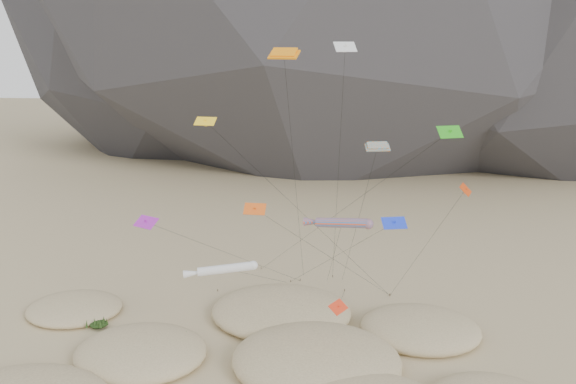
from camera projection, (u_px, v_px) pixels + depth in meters
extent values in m
ellipsoid|color=black|center=(553.00, 5.00, 137.66)|extent=(130.55, 126.41, 100.00)
ellipsoid|color=#CCB789|center=(141.00, 353.00, 53.11)|extent=(12.63, 10.74, 2.82)
ellipsoid|color=#CCB789|center=(316.00, 360.00, 51.52)|extent=(15.72, 13.36, 3.63)
ellipsoid|color=#CCB789|center=(281.00, 311.00, 61.17)|extent=(15.32, 13.02, 3.04)
ellipsoid|color=#CCB789|center=(420.00, 328.00, 57.65)|extent=(12.33, 10.48, 2.66)
ellipsoid|color=#CCB789|center=(75.00, 308.00, 62.35)|extent=(10.53, 8.95, 2.00)
ellipsoid|color=black|center=(147.00, 352.00, 52.96)|extent=(3.00, 2.57, 0.90)
ellipsoid|color=black|center=(178.00, 340.00, 55.14)|extent=(2.32, 1.99, 0.70)
ellipsoid|color=black|center=(323.00, 360.00, 50.93)|extent=(3.03, 2.59, 0.91)
ellipsoid|color=black|center=(337.00, 351.00, 52.60)|extent=(2.79, 2.38, 0.84)
ellipsoid|color=black|center=(278.00, 376.00, 48.96)|extent=(2.54, 2.17, 0.76)
ellipsoid|color=black|center=(282.00, 309.00, 61.05)|extent=(2.87, 2.45, 0.86)
ellipsoid|color=black|center=(289.00, 313.00, 60.31)|extent=(2.69, 2.31, 0.81)
ellipsoid|color=black|center=(437.00, 328.00, 57.46)|extent=(2.31, 1.98, 0.69)
ellipsoid|color=black|center=(417.00, 330.00, 57.37)|extent=(2.18, 1.87, 0.65)
ellipsoid|color=black|center=(82.00, 310.00, 61.83)|extent=(2.47, 2.11, 0.74)
ellipsoid|color=black|center=(99.00, 324.00, 58.93)|extent=(1.94, 1.66, 0.58)
cylinder|color=#3F2D1E|center=(291.00, 281.00, 70.26)|extent=(0.08, 0.08, 0.30)
cylinder|color=#3F2D1E|center=(300.00, 280.00, 70.52)|extent=(0.08, 0.08, 0.30)
cylinder|color=#3F2D1E|center=(345.00, 290.00, 67.63)|extent=(0.08, 0.08, 0.30)
cylinder|color=#3F2D1E|center=(333.00, 276.00, 71.64)|extent=(0.08, 0.08, 0.30)
cylinder|color=#3F2D1E|center=(390.00, 295.00, 66.43)|extent=(0.08, 0.08, 0.30)
cylinder|color=#3F2D1E|center=(261.00, 268.00, 74.18)|extent=(0.08, 0.08, 0.30)
cylinder|color=#3F2D1E|center=(390.00, 295.00, 66.35)|extent=(0.08, 0.08, 0.30)
cylinder|color=#3F2D1E|center=(218.00, 290.00, 67.60)|extent=(0.08, 0.08, 0.30)
cylinder|color=#F8491A|center=(342.00, 223.00, 53.30)|extent=(5.23, 2.44, 1.47)
sphere|color=#F8491A|center=(368.00, 224.00, 52.29)|extent=(0.98, 0.98, 0.98)
cone|color=#F8491A|center=(314.00, 222.00, 54.42)|extent=(2.28, 1.44, 1.05)
cylinder|color=black|center=(334.00, 256.00, 61.93)|extent=(1.65, 14.47, 12.48)
cylinder|color=silver|center=(226.00, 269.00, 51.50)|extent=(5.20, 1.99, 1.17)
sphere|color=silver|center=(253.00, 265.00, 51.79)|extent=(0.86, 0.86, 0.86)
cone|color=silver|center=(195.00, 273.00, 51.20)|extent=(2.20, 1.20, 0.88)
cylinder|color=black|center=(260.00, 277.00, 60.85)|extent=(3.87, 17.43, 8.95)
cube|color=orange|center=(284.00, 55.00, 50.25)|extent=(3.00, 1.94, 0.82)
cube|color=orange|center=(284.00, 52.00, 50.19)|extent=(2.53, 1.57, 0.80)
cylinder|color=black|center=(295.00, 185.00, 61.30)|extent=(0.90, 15.59, 28.01)
cube|color=orange|center=(378.00, 148.00, 53.74)|extent=(2.49, 1.43, 0.65)
cube|color=orange|center=(378.00, 145.00, 53.68)|extent=(2.11, 1.15, 0.64)
cylinder|color=black|center=(357.00, 223.00, 62.28)|extent=(2.97, 12.33, 19.32)
cube|color=silver|center=(345.00, 47.00, 53.28)|extent=(2.34, 1.70, 0.94)
cube|color=silver|center=(345.00, 48.00, 53.32)|extent=(0.36, 0.40, 0.70)
cylinder|color=black|center=(338.00, 179.00, 62.48)|extent=(0.86, 11.38, 28.60)
cube|color=purple|center=(146.00, 222.00, 57.00)|extent=(2.81, 2.30, 0.88)
cube|color=purple|center=(146.00, 224.00, 57.04)|extent=(0.37, 0.35, 0.86)
cylinder|color=black|center=(231.00, 255.00, 63.77)|extent=(14.88, 12.51, 11.35)
cube|color=red|center=(466.00, 189.00, 52.36)|extent=(1.52, 2.14, 0.87)
cube|color=red|center=(465.00, 191.00, 52.40)|extent=(0.37, 0.33, 0.64)
cylinder|color=black|center=(423.00, 249.00, 59.41)|extent=(5.51, 9.94, 15.73)
cube|color=#E15515|center=(255.00, 209.00, 52.04)|extent=(2.11, 1.12, 0.89)
cube|color=#E15515|center=(255.00, 210.00, 52.08)|extent=(0.27, 0.32, 0.68)
cylinder|color=black|center=(331.00, 257.00, 59.25)|extent=(14.08, 12.61, 14.07)
cube|color=#1934DC|center=(394.00, 223.00, 51.34)|extent=(2.42, 1.62, 0.83)
cube|color=#1934DC|center=(394.00, 225.00, 51.38)|extent=(0.31, 0.29, 0.76)
cylinder|color=black|center=(334.00, 257.00, 60.81)|extent=(10.93, 15.18, 13.02)
cube|color=#259C18|center=(450.00, 132.00, 51.67)|extent=(2.54, 1.76, 1.02)
cube|color=#259C18|center=(450.00, 134.00, 51.71)|extent=(0.38, 0.43, 0.76)
cylinder|color=black|center=(339.00, 213.00, 62.94)|extent=(20.13, 15.87, 21.03)
cube|color=red|center=(338.00, 307.00, 48.59)|extent=(1.80, 2.08, 0.68)
cube|color=red|center=(338.00, 309.00, 48.63)|extent=(0.28, 0.29, 0.64)
cylinder|color=black|center=(342.00, 298.00, 58.12)|extent=(0.77, 18.08, 6.84)
cube|color=yellow|center=(205.00, 121.00, 54.98)|extent=(2.18, 1.35, 0.72)
cube|color=yellow|center=(205.00, 123.00, 55.02)|extent=(0.27, 0.22, 0.71)
cylinder|color=black|center=(306.00, 217.00, 60.68)|extent=(19.53, 7.99, 21.54)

